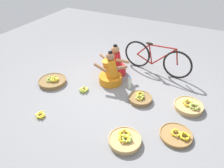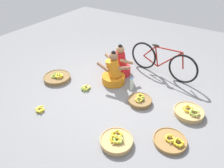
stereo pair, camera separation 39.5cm
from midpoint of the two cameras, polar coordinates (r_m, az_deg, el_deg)
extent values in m
plane|color=slate|center=(4.48, 3.93, -2.54)|extent=(10.00, 10.00, 0.00)
cylinder|color=orange|center=(4.76, 2.76, 1.33)|extent=(0.52, 0.52, 0.18)
cylinder|color=orange|center=(4.61, 2.86, 4.32)|extent=(0.44, 0.40, 0.45)
sphere|color=#8C6042|center=(4.47, 2.97, 7.46)|extent=(0.19, 0.19, 0.19)
sphere|color=black|center=(4.43, 3.00, 8.33)|extent=(0.10, 0.10, 0.10)
cylinder|color=#8C6042|center=(4.48, 0.01, 4.61)|extent=(0.31, 0.09, 0.16)
cylinder|color=#8C6042|center=(4.46, 5.95, 4.24)|extent=(0.16, 0.31, 0.16)
cylinder|color=red|center=(5.09, 4.33, 3.73)|extent=(0.52, 0.52, 0.18)
cylinder|color=red|center=(4.96, 4.47, 6.43)|extent=(0.38, 0.32, 0.41)
sphere|color=#9E704C|center=(4.84, 4.61, 9.22)|extent=(0.19, 0.19, 0.19)
sphere|color=black|center=(4.81, 4.66, 10.04)|extent=(0.10, 0.10, 0.10)
cylinder|color=#9E704C|center=(4.88, 1.70, 6.99)|extent=(0.31, 0.15, 0.16)
cylinder|color=#9E704C|center=(4.75, 6.37, 5.98)|extent=(0.28, 0.25, 0.16)
torus|color=black|center=(5.29, 10.75, 7.55)|extent=(0.68, 0.11, 0.68)
torus|color=black|center=(4.96, 20.93, 3.76)|extent=(0.68, 0.11, 0.68)
cylinder|color=maroon|center=(5.00, 17.58, 6.22)|extent=(0.55, 0.09, 0.55)
cylinder|color=maroon|center=(5.12, 14.24, 7.17)|extent=(0.15, 0.05, 0.49)
cylinder|color=maroon|center=(4.91, 17.43, 8.90)|extent=(0.65, 0.10, 0.08)
cylinder|color=maroon|center=(5.24, 12.59, 6.10)|extent=(0.42, 0.08, 0.18)
cylinder|color=maroon|center=(5.16, 12.34, 8.65)|extent=(0.32, 0.06, 0.35)
cylinder|color=maroon|center=(4.88, 20.96, 5.81)|extent=(0.11, 0.04, 0.38)
ellipsoid|color=black|center=(5.02, 14.07, 10.10)|extent=(0.18, 0.08, 0.05)
cylinder|color=tan|center=(4.26, 22.68, -7.27)|extent=(0.54, 0.54, 0.09)
torus|color=tan|center=(4.24, 22.81, -6.84)|extent=(0.55, 0.55, 0.02)
ellipsoid|color=#9EB747|center=(4.17, 24.92, -7.66)|extent=(0.07, 0.16, 0.09)
ellipsoid|color=#9EB747|center=(4.23, 24.39, -6.84)|extent=(0.16, 0.06, 0.07)
ellipsoid|color=#9EB747|center=(4.17, 23.23, -7.00)|extent=(0.05, 0.15, 0.09)
ellipsoid|color=#9EB747|center=(4.13, 23.94, -7.85)|extent=(0.15, 0.05, 0.08)
sphere|color=#382D19|center=(4.18, 24.09, -7.32)|extent=(0.04, 0.04, 0.04)
ellipsoid|color=yellow|center=(4.24, 23.44, -6.55)|extent=(0.07, 0.16, 0.06)
ellipsoid|color=yellow|center=(4.28, 23.03, -5.93)|extent=(0.16, 0.08, 0.08)
ellipsoid|color=yellow|center=(4.26, 22.03, -5.75)|extent=(0.12, 0.14, 0.09)
ellipsoid|color=yellow|center=(4.19, 21.80, -6.49)|extent=(0.13, 0.13, 0.08)
ellipsoid|color=yellow|center=(4.18, 22.51, -6.95)|extent=(0.16, 0.07, 0.06)
sphere|color=#382D19|center=(4.23, 22.55, -6.37)|extent=(0.03, 0.03, 0.03)
cylinder|color=brown|center=(4.27, 10.24, -4.67)|extent=(0.46, 0.46, 0.08)
torus|color=brown|center=(4.24, 10.29, -4.27)|extent=(0.47, 0.47, 0.02)
ellipsoid|color=olive|center=(4.22, 11.10, -4.11)|extent=(0.06, 0.14, 0.07)
ellipsoid|color=olive|center=(4.26, 10.79, -3.58)|extent=(0.13, 0.06, 0.08)
ellipsoid|color=olive|center=(4.24, 9.61, -3.79)|extent=(0.04, 0.13, 0.05)
ellipsoid|color=olive|center=(4.18, 10.18, -4.41)|extent=(0.13, 0.06, 0.08)
sphere|color=#382D19|center=(4.23, 10.33, -3.99)|extent=(0.03, 0.03, 0.03)
ellipsoid|color=yellow|center=(4.26, 10.88, -3.61)|extent=(0.06, 0.12, 0.08)
ellipsoid|color=yellow|center=(4.32, 10.71, -3.06)|extent=(0.12, 0.05, 0.07)
ellipsoid|color=yellow|center=(4.32, 9.98, -2.95)|extent=(0.10, 0.12, 0.07)
ellipsoid|color=yellow|center=(4.28, 9.64, -3.33)|extent=(0.08, 0.12, 0.07)
ellipsoid|color=yellow|center=(4.25, 10.10, -3.76)|extent=(0.12, 0.05, 0.06)
sphere|color=#382D19|center=(4.28, 10.32, -3.36)|extent=(0.03, 0.03, 0.03)
ellipsoid|color=yellow|center=(4.18, 10.65, -4.57)|extent=(0.03, 0.13, 0.06)
ellipsoid|color=yellow|center=(4.23, 10.40, -3.96)|extent=(0.13, 0.05, 0.07)
ellipsoid|color=yellow|center=(4.22, 9.40, -4.00)|extent=(0.06, 0.13, 0.06)
ellipsoid|color=yellow|center=(4.16, 9.63, -4.70)|extent=(0.13, 0.04, 0.06)
sphere|color=#382D19|center=(4.19, 9.98, -4.31)|extent=(0.03, 0.03, 0.03)
cylinder|color=brown|center=(5.00, -12.55, 1.58)|extent=(0.60, 0.60, 0.08)
torus|color=brown|center=(4.98, -12.60, 1.95)|extent=(0.62, 0.62, 0.02)
ellipsoid|color=yellow|center=(4.91, -11.39, 2.07)|extent=(0.07, 0.15, 0.10)
ellipsoid|color=yellow|center=(4.96, -11.33, 2.31)|extent=(0.15, 0.10, 0.06)
ellipsoid|color=yellow|center=(4.99, -11.66, 2.48)|extent=(0.16, 0.07, 0.07)
ellipsoid|color=yellow|center=(4.99, -12.47, 2.40)|extent=(0.07, 0.16, 0.07)
ellipsoid|color=yellow|center=(4.97, -12.70, 2.31)|extent=(0.07, 0.15, 0.09)
ellipsoid|color=yellow|center=(4.91, -12.67, 1.84)|extent=(0.16, 0.07, 0.08)
ellipsoid|color=yellow|center=(4.88, -11.95, 1.76)|extent=(0.13, 0.14, 0.08)
sphere|color=#382D19|center=(4.94, -12.04, 2.12)|extent=(0.04, 0.04, 0.04)
ellipsoid|color=#9EB747|center=(4.97, -11.88, 2.25)|extent=(0.06, 0.16, 0.06)
ellipsoid|color=#9EB747|center=(5.03, -12.05, 2.84)|extent=(0.15, 0.04, 0.09)
ellipsoid|color=#9EB747|center=(5.03, -13.20, 2.63)|extent=(0.06, 0.15, 0.09)
ellipsoid|color=#9EB747|center=(4.96, -13.10, 2.09)|extent=(0.15, 0.03, 0.08)
sphere|color=#382D19|center=(5.00, -12.55, 2.40)|extent=(0.03, 0.03, 0.03)
ellipsoid|color=#9EB747|center=(4.92, -12.55, 1.92)|extent=(0.04, 0.15, 0.08)
ellipsoid|color=#9EB747|center=(4.99, -12.38, 2.40)|extent=(0.16, 0.07, 0.06)
ellipsoid|color=#9EB747|center=(5.03, -13.10, 2.55)|extent=(0.13, 0.13, 0.07)
ellipsoid|color=#9EB747|center=(4.98, -13.83, 2.06)|extent=(0.12, 0.13, 0.06)
ellipsoid|color=#9EB747|center=(4.92, -13.25, 1.67)|extent=(0.15, 0.10, 0.05)
sphere|color=#382D19|center=(4.97, -13.06, 2.13)|extent=(0.03, 0.03, 0.03)
cylinder|color=tan|center=(3.49, 4.58, -15.45)|extent=(0.52, 0.52, 0.08)
torus|color=tan|center=(3.46, 4.61, -15.03)|extent=(0.54, 0.54, 0.02)
ellipsoid|color=#9EB747|center=(3.42, 6.05, -15.24)|extent=(0.06, 0.14, 0.06)
ellipsoid|color=#9EB747|center=(3.44, 6.03, -14.62)|extent=(0.13, 0.11, 0.09)
ellipsoid|color=#9EB747|center=(3.46, 5.08, -14.21)|extent=(0.14, 0.10, 0.07)
ellipsoid|color=#9EB747|center=(3.44, 4.19, -14.59)|extent=(0.05, 0.14, 0.07)
ellipsoid|color=#9EB747|center=(3.41, 4.17, -15.18)|extent=(0.13, 0.11, 0.07)
ellipsoid|color=#9EB747|center=(3.39, 5.15, -15.69)|extent=(0.13, 0.10, 0.07)
sphere|color=#382D19|center=(3.42, 5.10, -14.93)|extent=(0.03, 0.03, 0.03)
ellipsoid|color=gold|center=(3.47, 5.67, -14.10)|extent=(0.06, 0.16, 0.07)
ellipsoid|color=gold|center=(3.52, 5.47, -13.24)|extent=(0.16, 0.09, 0.07)
ellipsoid|color=gold|center=(3.52, 4.09, -13.02)|extent=(0.11, 0.15, 0.07)
ellipsoid|color=gold|center=(3.47, 3.49, -13.84)|extent=(0.13, 0.14, 0.07)
ellipsoid|color=gold|center=(3.43, 4.39, -14.47)|extent=(0.16, 0.08, 0.10)
sphere|color=#382D19|center=(3.48, 4.61, -13.75)|extent=(0.03, 0.03, 0.03)
ellipsoid|color=gold|center=(3.41, 5.39, -15.29)|extent=(0.04, 0.15, 0.07)
ellipsoid|color=gold|center=(3.46, 5.23, -14.43)|extent=(0.15, 0.08, 0.06)
ellipsoid|color=gold|center=(3.46, 3.73, -14.26)|extent=(0.09, 0.15, 0.06)
ellipsoid|color=gold|center=(3.42, 3.30, -14.81)|extent=(0.11, 0.14, 0.09)
ellipsoid|color=gold|center=(3.39, 4.40, -15.71)|extent=(0.14, 0.10, 0.07)
sphere|color=#382D19|center=(3.43, 4.40, -14.88)|extent=(0.03, 0.03, 0.03)
cylinder|color=olive|center=(3.68, 18.53, -14.60)|extent=(0.53, 0.53, 0.05)
torus|color=olive|center=(3.66, 18.61, -14.34)|extent=(0.54, 0.54, 0.02)
ellipsoid|color=gold|center=(3.62, 21.58, -15.31)|extent=(0.07, 0.14, 0.06)
ellipsoid|color=gold|center=(3.65, 21.55, -14.51)|extent=(0.13, 0.11, 0.09)
ellipsoid|color=gold|center=(3.67, 20.59, -14.18)|extent=(0.14, 0.09, 0.06)
ellipsoid|color=gold|center=(3.64, 20.01, -14.32)|extent=(0.07, 0.14, 0.09)
ellipsoid|color=gold|center=(3.62, 19.84, -14.73)|extent=(0.07, 0.14, 0.06)
ellipsoid|color=gold|center=(3.59, 20.48, -15.49)|extent=(0.13, 0.04, 0.06)
ellipsoid|color=gold|center=(3.60, 21.15, -15.53)|extent=(0.13, 0.11, 0.07)
sphere|color=#382D19|center=(3.63, 20.77, -14.85)|extent=(0.03, 0.03, 0.03)
ellipsoid|color=yellow|center=(3.63, 19.46, -14.34)|extent=(0.04, 0.13, 0.08)
ellipsoid|color=yellow|center=(3.67, 19.36, -13.72)|extent=(0.12, 0.10, 0.07)
ellipsoid|color=yellow|center=(3.68, 18.52, -13.33)|extent=(0.13, 0.08, 0.08)
ellipsoid|color=yellow|center=(3.66, 17.98, -13.45)|extent=(0.08, 0.13, 0.08)
ellipsoid|color=yellow|center=(3.64, 17.70, -13.86)|extent=(0.06, 0.13, 0.07)
ellipsoid|color=yellow|center=(3.61, 18.05, -14.51)|extent=(0.13, 0.07, 0.06)
ellipsoid|color=yellow|center=(3.61, 19.08, -14.65)|extent=(0.11, 0.12, 0.07)
sphere|color=#382D19|center=(3.64, 18.60, -14.04)|extent=(0.03, 0.03, 0.03)
ellipsoid|color=#9EB747|center=(4.55, -4.10, -1.41)|extent=(0.06, 0.15, 0.09)
ellipsoid|color=#9EB747|center=(4.59, -4.10, -1.05)|extent=(0.15, 0.10, 0.07)
ellipsoid|color=#9EB747|center=(4.63, -4.65, -0.85)|extent=(0.15, 0.09, 0.06)
ellipsoid|color=#9EB747|center=(4.62, -5.26, -0.85)|extent=(0.09, 0.15, 0.08)
ellipsoid|color=#9EB747|center=(4.58, -5.69, -1.22)|extent=(0.10, 0.15, 0.08)
ellipsoid|color=#9EB747|center=(4.53, -5.48, -1.59)|extent=(0.15, 0.06, 0.09)
ellipsoid|color=#9EB747|center=(4.51, -4.85, -1.72)|extent=(0.14, 0.12, 0.09)
sphere|color=#382D19|center=(4.57, -4.86, -1.31)|extent=(0.03, 0.03, 0.03)
ellipsoid|color=yellow|center=(4.59, -3.86, -1.07)|extent=(0.06, 0.14, 0.07)
ellipsoid|color=yellow|center=(4.63, -3.93, -0.69)|extent=(0.14, 0.07, 0.07)
ellipsoid|color=yellow|center=(4.65, -4.86, -0.56)|extent=(0.08, 0.13, 0.08)
ellipsoid|color=yellow|center=(4.61, -5.21, -1.05)|extent=(0.11, 0.12, 0.06)
ellipsoid|color=yellow|center=(4.56, -4.63, -1.34)|extent=(0.13, 0.09, 0.08)
sphere|color=#382D19|center=(4.61, -4.51, -0.96)|extent=(0.03, 0.03, 0.03)
ellipsoid|color=yellow|center=(4.14, -15.94, -7.16)|extent=(0.03, 0.13, 0.08)
ellipsoid|color=yellow|center=(4.19, -15.72, -6.64)|extent=(0.13, 0.09, 0.07)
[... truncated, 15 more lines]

